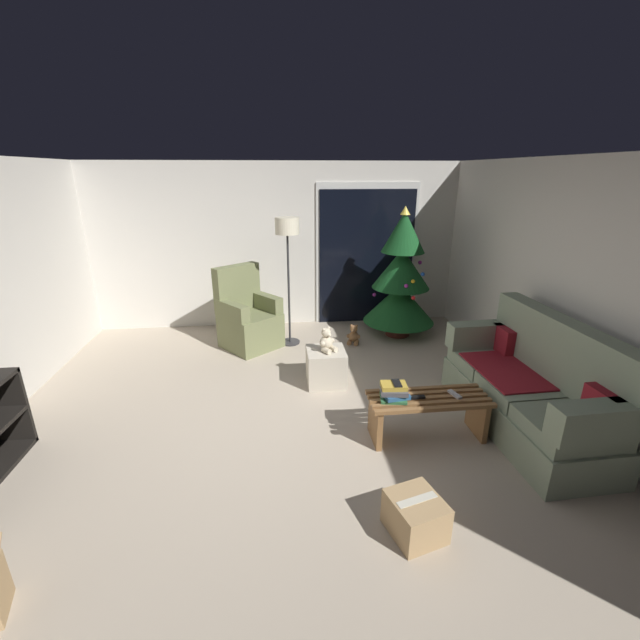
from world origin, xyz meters
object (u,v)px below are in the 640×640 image
at_px(floor_lamp, 287,239).
at_px(teddy_bear_chestnut_by_tree, 354,335).
at_px(cell_phone, 397,383).
at_px(christmas_tree, 401,280).
at_px(remote_black, 416,397).
at_px(teddy_bear_cream, 327,341).
at_px(remote_silver, 455,394).
at_px(ottoman, 326,367).
at_px(couch, 531,389).
at_px(cardboard_box_taped_mid_floor, 415,516).
at_px(armchair, 248,319).
at_px(book_stack, 394,392).
at_px(coffee_table, 428,410).

xyz_separation_m(floor_lamp, teddy_bear_chestnut_by_tree, (0.91, -0.11, -1.38)).
height_order(cell_phone, christmas_tree, christmas_tree).
bearing_deg(remote_black, teddy_bear_cream, 30.88).
distance_m(remote_silver, floor_lamp, 2.99).
distance_m(remote_black, teddy_bear_chestnut_by_tree, 2.33).
bearing_deg(christmas_tree, ottoman, -132.18).
xyz_separation_m(couch, christmas_tree, (-0.55, 2.50, 0.45)).
xyz_separation_m(couch, cardboard_box_taped_mid_floor, (-1.49, -1.12, -0.26)).
relative_size(teddy_bear_cream, cardboard_box_taped_mid_floor, 0.65).
relative_size(armchair, cardboard_box_taped_mid_floor, 2.59).
xyz_separation_m(remote_black, book_stack, (-0.21, 0.01, 0.06)).
xyz_separation_m(floor_lamp, teddy_bear_cream, (0.37, -1.26, -0.97)).
height_order(coffee_table, remote_silver, remote_silver).
xyz_separation_m(book_stack, armchair, (-1.42, 2.38, -0.09)).
bearing_deg(christmas_tree, teddy_bear_cream, -131.87).
relative_size(cell_phone, teddy_bear_chestnut_by_tree, 0.50).
bearing_deg(teddy_bear_chestnut_by_tree, cell_phone, -91.33).
relative_size(couch, coffee_table, 1.78).
bearing_deg(cardboard_box_taped_mid_floor, ottoman, 98.65).
xyz_separation_m(ottoman, cardboard_box_taped_mid_floor, (0.34, -2.22, -0.07)).
xyz_separation_m(remote_black, teddy_bear_cream, (-0.67, 1.16, 0.10)).
xyz_separation_m(cell_phone, teddy_bear_chestnut_by_tree, (0.05, 2.29, -0.45)).
relative_size(floor_lamp, teddy_bear_chestnut_by_tree, 6.25).
relative_size(coffee_table, teddy_bear_cream, 3.86).
relative_size(floor_lamp, cardboard_box_taped_mid_floor, 4.09).
height_order(couch, cell_phone, couch).
bearing_deg(ottoman, armchair, 127.79).
relative_size(remote_silver, remote_black, 1.00).
height_order(couch, remote_silver, couch).
height_order(remote_silver, armchair, armchair).
height_order(cell_phone, floor_lamp, floor_lamp).
distance_m(christmas_tree, armchair, 2.28).
bearing_deg(cardboard_box_taped_mid_floor, armchair, 110.52).
distance_m(coffee_table, armchair, 2.96).
bearing_deg(remote_black, ottoman, 30.91).
xyz_separation_m(teddy_bear_cream, teddy_bear_chestnut_by_tree, (0.54, 1.15, -0.41)).
distance_m(remote_black, book_stack, 0.22).
distance_m(book_stack, ottoman, 1.28).
bearing_deg(cardboard_box_taped_mid_floor, cell_phone, 81.85).
height_order(ottoman, cardboard_box_taped_mid_floor, ottoman).
height_order(coffee_table, ottoman, coffee_table).
bearing_deg(coffee_table, couch, 3.19).
bearing_deg(teddy_bear_cream, christmas_tree, 48.13).
xyz_separation_m(remote_black, ottoman, (-0.68, 1.16, -0.22)).
height_order(remote_black, floor_lamp, floor_lamp).
height_order(couch, remote_black, couch).
relative_size(remote_silver, teddy_bear_cream, 0.55).
height_order(teddy_bear_cream, teddy_bear_chestnut_by_tree, teddy_bear_cream).
xyz_separation_m(couch, teddy_bear_cream, (-1.82, 1.09, 0.13)).
bearing_deg(cardboard_box_taped_mid_floor, floor_lamp, 101.49).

